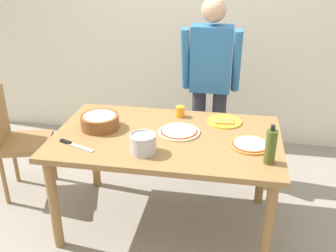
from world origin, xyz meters
TOP-DOWN VIEW (x-y plane):
  - ground at (0.00, 0.00)m, footprint 8.00×8.00m
  - wall_back at (0.00, 1.60)m, footprint 5.60×0.10m
  - dining_table at (0.00, 0.00)m, footprint 1.60×0.96m
  - person_cook at (0.24, 0.76)m, footprint 0.49×0.25m
  - chair_wooden_left at (-1.32, 0.19)m, footprint 0.50×0.50m
  - pizza_raw_on_board at (0.08, 0.06)m, footprint 0.30×0.30m
  - pizza_cooked_on_tray at (0.58, -0.06)m, footprint 0.28×0.28m
  - plate_with_slice at (0.39, 0.30)m, footprint 0.26×0.26m
  - popcorn_bowl at (-0.50, 0.03)m, footprint 0.28×0.28m
  - olive_oil_bottle at (0.69, -0.26)m, footprint 0.07×0.07m
  - steel_pot at (-0.10, -0.27)m, footprint 0.17×0.17m
  - cup_orange at (0.04, 0.35)m, footprint 0.07×0.07m
  - chef_knife at (-0.60, -0.26)m, footprint 0.28×0.13m

SIDE VIEW (x-z plane):
  - ground at x=0.00m, z-range 0.00..0.00m
  - chair_wooden_left at x=-1.32m, z-range 0.07..1.02m
  - dining_table at x=0.00m, z-range 0.29..1.05m
  - chef_knife at x=-0.60m, z-range 0.76..0.78m
  - plate_with_slice at x=0.39m, z-range 0.76..0.78m
  - pizza_raw_on_board at x=0.08m, z-range 0.76..0.78m
  - pizza_cooked_on_tray at x=0.58m, z-range 0.76..0.78m
  - cup_orange at x=0.04m, z-range 0.76..0.84m
  - popcorn_bowl at x=-0.50m, z-range 0.76..0.88m
  - steel_pot at x=-0.10m, z-range 0.76..0.89m
  - olive_oil_bottle at x=0.69m, z-range 0.75..1.00m
  - person_cook at x=0.24m, z-range 0.13..1.75m
  - wall_back at x=0.00m, z-range 0.00..2.60m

